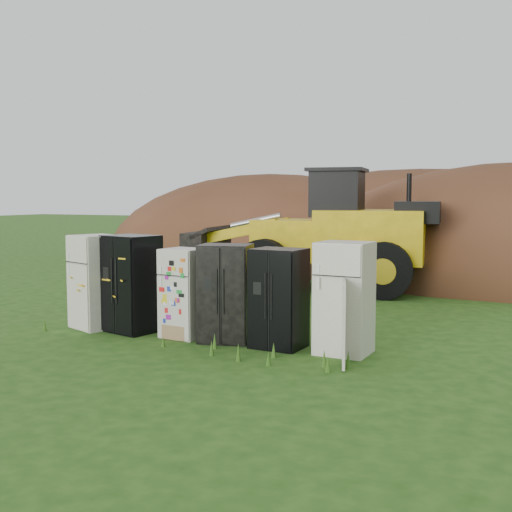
{
  "coord_description": "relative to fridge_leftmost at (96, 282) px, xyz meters",
  "views": [
    {
      "loc": [
        5.4,
        -9.72,
        2.51
      ],
      "look_at": [
        -0.02,
        2.0,
        1.3
      ],
      "focal_mm": 45.0,
      "sensor_mm": 36.0,
      "label": 1
    }
  ],
  "objects": [
    {
      "name": "ground",
      "position": [
        2.44,
        0.02,
        -0.89
      ],
      "size": [
        120.0,
        120.0,
        0.0
      ],
      "primitive_type": "plane",
      "color": "#214913",
      "rests_on": "ground"
    },
    {
      "name": "fridge_leftmost",
      "position": [
        0.0,
        0.0,
        0.0
      ],
      "size": [
        1.0,
        0.98,
        1.78
      ],
      "primitive_type": null,
      "rotation": [
        0.0,
        0.0,
        -0.36
      ],
      "color": "white",
      "rests_on": "ground"
    },
    {
      "name": "fridge_black_side",
      "position": [
        0.81,
        0.01,
        0.01
      ],
      "size": [
        1.09,
        0.94,
        1.79
      ],
      "primitive_type": null,
      "rotation": [
        0.0,
        0.0,
        -0.25
      ],
      "color": "black",
      "rests_on": "ground"
    },
    {
      "name": "fridge_sticker",
      "position": [
        1.95,
        0.02,
        -0.1
      ],
      "size": [
        0.77,
        0.72,
        1.59
      ],
      "primitive_type": null,
      "rotation": [
        0.0,
        0.0,
        -0.1
      ],
      "color": "silver",
      "rests_on": "ground"
    },
    {
      "name": "fridge_dark_mid",
      "position": [
        2.77,
        0.02,
        -0.05
      ],
      "size": [
        1.0,
        0.89,
        1.69
      ],
      "primitive_type": null,
      "rotation": [
        0.0,
        0.0,
        0.24
      ],
      "color": "black",
      "rests_on": "ground"
    },
    {
      "name": "fridge_black_right",
      "position": [
        3.78,
        -0.01,
        -0.06
      ],
      "size": [
        0.87,
        0.74,
        1.65
      ],
      "primitive_type": null,
      "rotation": [
        0.0,
        0.0,
        -0.06
      ],
      "color": "black",
      "rests_on": "ground"
    },
    {
      "name": "fridge_open_door",
      "position": [
        4.88,
        0.05,
        0.01
      ],
      "size": [
        0.84,
        0.78,
        1.79
      ],
      "primitive_type": null,
      "rotation": [
        0.0,
        0.0,
        -0.04
      ],
      "color": "white",
      "rests_on": "ground"
    },
    {
      "name": "wheel_loader",
      "position": [
        1.87,
        6.49,
        0.73
      ],
      "size": [
        6.99,
        3.56,
        3.24
      ],
      "primitive_type": null,
      "rotation": [
        0.0,
        0.0,
        0.13
      ],
      "color": "yellow",
      "rests_on": "ground"
    },
    {
      "name": "dirt_mound_left",
      "position": [
        -2.85,
        14.79,
        -0.89
      ],
      "size": [
        14.41,
        10.81,
        6.86
      ],
      "primitive_type": "ellipsoid",
      "color": "#472A17",
      "rests_on": "ground"
    },
    {
      "name": "dirt_mound_back",
      "position": [
        2.67,
        18.23,
        -0.89
      ],
      "size": [
        19.66,
        13.11,
        7.36
      ],
      "primitive_type": "ellipsoid",
      "color": "#472A17",
      "rests_on": "ground"
    }
  ]
}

